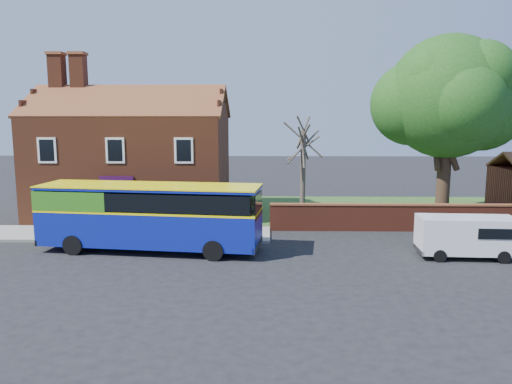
{
  "coord_description": "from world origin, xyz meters",
  "views": [
    {
      "loc": [
        1.81,
        -21.3,
        6.64
      ],
      "look_at": [
        1.24,
        5.0,
        2.57
      ],
      "focal_mm": 35.0,
      "sensor_mm": 36.0,
      "label": 1
    }
  ],
  "objects": [
    {
      "name": "pavement",
      "position": [
        -7.0,
        5.75,
        0.06
      ],
      "size": [
        18.0,
        3.5,
        0.12
      ],
      "primitive_type": "cube",
      "color": "gray",
      "rests_on": "ground"
    },
    {
      "name": "bare_tree",
      "position": [
        4.07,
        9.62,
        3.21
      ],
      "size": [
        2.34,
        2.79,
        6.25
      ],
      "color": "#4C4238",
      "rests_on": "ground"
    },
    {
      "name": "shop_building",
      "position": [
        -7.02,
        11.5,
        3.41
      ],
      "size": [
        12.3,
        8.13,
        10.5
      ],
      "color": "brown",
      "rests_on": "ground"
    },
    {
      "name": "bus",
      "position": [
        -4.23,
        2.57,
        1.86
      ],
      "size": [
        11.03,
        4.01,
        3.28
      ],
      "rotation": [
        0.0,
        0.0,
        -0.12
      ],
      "color": "#0D1C95",
      "rests_on": "ground"
    },
    {
      "name": "kerb",
      "position": [
        -7.0,
        4.0,
        0.07
      ],
      "size": [
        18.0,
        0.15,
        0.14
      ],
      "primitive_type": "cube",
      "color": "slate",
      "rests_on": "ground"
    },
    {
      "name": "grass_strip",
      "position": [
        13.0,
        13.0,
        0.02
      ],
      "size": [
        26.0,
        12.0,
        0.04
      ],
      "primitive_type": "cube",
      "color": "#426B28",
      "rests_on": "ground"
    },
    {
      "name": "boundary_wall",
      "position": [
        13.0,
        7.0,
        0.81
      ],
      "size": [
        22.0,
        0.38,
        1.6
      ],
      "color": "maroon",
      "rests_on": "ground"
    },
    {
      "name": "ground",
      "position": [
        0.0,
        0.0,
        0.0
      ],
      "size": [
        120.0,
        120.0,
        0.0
      ],
      "primitive_type": "plane",
      "color": "black",
      "rests_on": "ground"
    },
    {
      "name": "large_tree",
      "position": [
        12.86,
        9.8,
        7.48
      ],
      "size": [
        9.37,
        7.41,
        11.42
      ],
      "color": "black",
      "rests_on": "ground"
    },
    {
      "name": "van_near",
      "position": [
        11.18,
        1.62,
        1.08
      ],
      "size": [
        4.5,
        2.03,
        1.94
      ],
      "rotation": [
        0.0,
        0.0,
        -0.05
      ],
      "color": "silver",
      "rests_on": "ground"
    }
  ]
}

